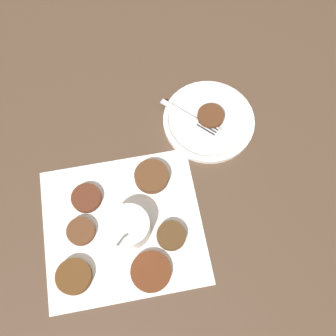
{
  "coord_description": "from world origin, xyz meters",
  "views": [
    {
      "loc": [
        -0.08,
        0.18,
        0.8
      ],
      "look_at": [
        -0.11,
        -0.14,
        0.02
      ],
      "focal_mm": 42.0,
      "sensor_mm": 36.0,
      "label": 1
    }
  ],
  "objects_px": {
    "serving_plate": "(209,120)",
    "fritter_on_plate": "(211,116)",
    "fork": "(196,121)",
    "sauce_bowl": "(129,227)"
  },
  "relations": [
    {
      "from": "sauce_bowl",
      "to": "fritter_on_plate",
      "type": "height_order",
      "value": "sauce_bowl"
    },
    {
      "from": "sauce_bowl",
      "to": "fritter_on_plate",
      "type": "xyz_separation_m",
      "value": [
        -0.2,
        -0.24,
        -0.0
      ]
    },
    {
      "from": "fork",
      "to": "serving_plate",
      "type": "bearing_deg",
      "value": -170.29
    },
    {
      "from": "sauce_bowl",
      "to": "serving_plate",
      "type": "relative_size",
      "value": 0.49
    },
    {
      "from": "sauce_bowl",
      "to": "fritter_on_plate",
      "type": "distance_m",
      "value": 0.31
    },
    {
      "from": "sauce_bowl",
      "to": "fork",
      "type": "distance_m",
      "value": 0.28
    },
    {
      "from": "sauce_bowl",
      "to": "serving_plate",
      "type": "bearing_deg",
      "value": -129.75
    },
    {
      "from": "serving_plate",
      "to": "fritter_on_plate",
      "type": "distance_m",
      "value": 0.02
    },
    {
      "from": "fork",
      "to": "sauce_bowl",
      "type": "bearing_deg",
      "value": 54.4
    },
    {
      "from": "sauce_bowl",
      "to": "fork",
      "type": "xyz_separation_m",
      "value": [
        -0.16,
        -0.23,
        -0.01
      ]
    }
  ]
}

